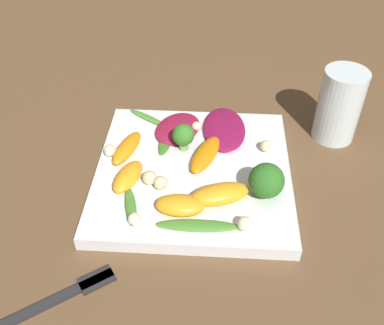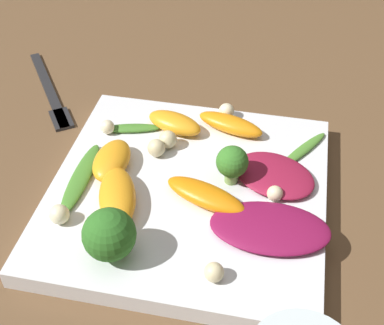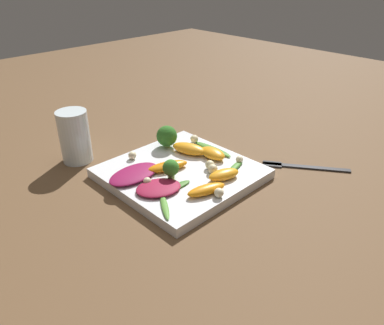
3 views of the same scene
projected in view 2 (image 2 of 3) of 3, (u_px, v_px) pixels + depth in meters
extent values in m
plane|color=brown|center=(188.00, 200.00, 0.50)|extent=(2.40, 2.40, 0.00)
cube|color=white|center=(188.00, 194.00, 0.50)|extent=(0.25, 0.25, 0.02)
cube|color=#262628|center=(48.00, 87.00, 0.64)|extent=(0.11, 0.14, 0.01)
cube|color=#262628|center=(61.00, 118.00, 0.59)|extent=(0.04, 0.04, 0.01)
ellipsoid|color=maroon|center=(274.00, 175.00, 0.50)|extent=(0.09, 0.08, 0.01)
ellipsoid|color=maroon|center=(270.00, 228.00, 0.45)|extent=(0.10, 0.06, 0.01)
ellipsoid|color=orange|center=(230.00, 124.00, 0.55)|extent=(0.07, 0.04, 0.02)
ellipsoid|color=orange|center=(112.00, 160.00, 0.50)|extent=(0.03, 0.06, 0.02)
ellipsoid|color=orange|center=(175.00, 123.00, 0.55)|extent=(0.07, 0.04, 0.02)
ellipsoid|color=orange|center=(117.00, 197.00, 0.47)|extent=(0.05, 0.08, 0.02)
ellipsoid|color=orange|center=(205.00, 195.00, 0.47)|extent=(0.08, 0.05, 0.02)
cylinder|color=#7A9E51|center=(112.00, 249.00, 0.43)|extent=(0.01, 0.01, 0.01)
sphere|color=#2D6B23|center=(109.00, 235.00, 0.42)|extent=(0.04, 0.04, 0.04)
cylinder|color=#7A9E51|center=(231.00, 175.00, 0.49)|extent=(0.01, 0.01, 0.02)
sphere|color=#387A28|center=(232.00, 162.00, 0.48)|extent=(0.03, 0.03, 0.03)
ellipsoid|color=#47842D|center=(131.00, 128.00, 0.55)|extent=(0.06, 0.03, 0.01)
ellipsoid|color=#47842D|center=(81.00, 177.00, 0.50)|extent=(0.02, 0.10, 0.01)
ellipsoid|color=#518E33|center=(303.00, 150.00, 0.53)|extent=(0.05, 0.07, 0.00)
ellipsoid|color=#3D7528|center=(249.00, 163.00, 0.51)|extent=(0.06, 0.02, 0.00)
sphere|color=beige|center=(168.00, 139.00, 0.53)|extent=(0.02, 0.02, 0.02)
sphere|color=beige|center=(107.00, 127.00, 0.55)|extent=(0.01, 0.01, 0.01)
sphere|color=beige|center=(214.00, 272.00, 0.41)|extent=(0.02, 0.02, 0.02)
sphere|color=beige|center=(227.00, 111.00, 0.56)|extent=(0.02, 0.02, 0.02)
sphere|color=beige|center=(274.00, 197.00, 0.47)|extent=(0.01, 0.01, 0.01)
sphere|color=beige|center=(156.00, 148.00, 0.52)|extent=(0.02, 0.02, 0.02)
sphere|color=beige|center=(59.00, 214.00, 0.45)|extent=(0.02, 0.02, 0.02)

